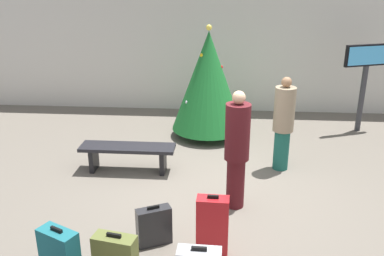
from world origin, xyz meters
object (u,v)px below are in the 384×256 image
(waiting_bench, at_px, (128,152))
(suitcase_5, at_px, (154,226))
(flight_info_kiosk, at_px, (366,70))
(traveller_0, at_px, (237,148))
(suitcase_6, at_px, (212,226))
(traveller_1, at_px, (283,122))
(suitcase_1, at_px, (60,255))
(holiday_tree, at_px, (208,81))

(waiting_bench, height_order, suitcase_5, suitcase_5)
(flight_info_kiosk, xyz_separation_m, traveller_0, (-2.82, -3.50, -0.44))
(flight_info_kiosk, height_order, suitcase_6, flight_info_kiosk)
(traveller_0, relative_size, suitcase_6, 2.19)
(traveller_0, xyz_separation_m, traveller_1, (0.84, 1.37, -0.06))
(traveller_1, xyz_separation_m, suitcase_5, (-1.90, -2.41, -0.63))
(waiting_bench, xyz_separation_m, suitcase_6, (1.57, -2.25, 0.03))
(traveller_1, xyz_separation_m, suitcase_6, (-1.15, -2.56, -0.49))
(suitcase_1, bearing_deg, waiting_bench, 87.25)
(flight_info_kiosk, bearing_deg, waiting_bench, -152.56)
(holiday_tree, xyz_separation_m, suitcase_5, (-0.53, -3.97, -0.96))
(traveller_0, distance_m, suitcase_1, 2.77)
(suitcase_6, bearing_deg, traveller_1, 65.82)
(waiting_bench, xyz_separation_m, suitcase_5, (0.81, -2.10, -0.11))
(holiday_tree, distance_m, waiting_bench, 2.44)
(traveller_0, height_order, suitcase_5, traveller_0)
(holiday_tree, height_order, suitcase_6, holiday_tree)
(waiting_bench, xyz_separation_m, traveller_0, (1.87, -1.06, 0.58))
(flight_info_kiosk, xyz_separation_m, suitcase_1, (-4.83, -5.30, -1.07))
(waiting_bench, bearing_deg, holiday_tree, 54.36)
(flight_info_kiosk, distance_m, waiting_bench, 5.38)
(holiday_tree, distance_m, suitcase_5, 4.11)
(waiting_bench, distance_m, suitcase_5, 2.26)
(traveller_0, distance_m, traveller_1, 1.61)
(suitcase_6, bearing_deg, holiday_tree, 93.20)
(holiday_tree, bearing_deg, waiting_bench, -125.64)
(traveller_1, bearing_deg, suitcase_5, -128.28)
(suitcase_1, height_order, suitcase_5, suitcase_1)
(traveller_0, xyz_separation_m, suitcase_6, (-0.31, -1.19, -0.56))
(holiday_tree, xyz_separation_m, traveller_0, (0.54, -2.93, -0.27))
(holiday_tree, xyz_separation_m, suitcase_6, (0.23, -4.11, -0.82))
(holiday_tree, distance_m, traveller_1, 2.10)
(traveller_0, height_order, suitcase_6, traveller_0)
(waiting_bench, relative_size, suitcase_5, 3.00)
(traveller_1, relative_size, suitcase_1, 2.47)
(suitcase_1, bearing_deg, suitcase_6, 19.80)
(flight_info_kiosk, xyz_separation_m, traveller_1, (-1.98, -2.13, -0.50))
(waiting_bench, bearing_deg, flight_info_kiosk, 27.44)
(flight_info_kiosk, distance_m, suitcase_1, 7.25)
(flight_info_kiosk, relative_size, suitcase_5, 3.48)
(suitcase_6, bearing_deg, traveller_0, 75.51)
(holiday_tree, bearing_deg, suitcase_6, -86.80)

